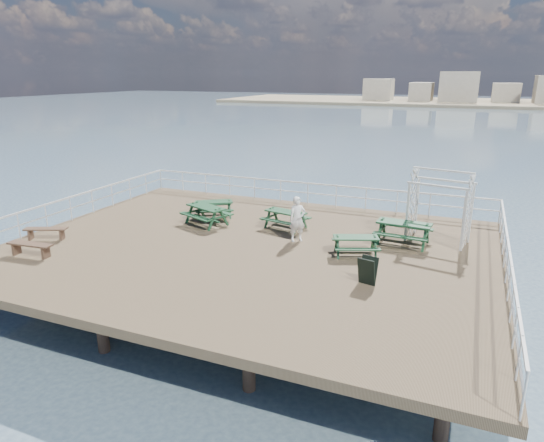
{
  "coord_description": "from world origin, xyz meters",
  "views": [
    {
      "loc": [
        7.45,
        -15.77,
        6.33
      ],
      "look_at": [
        0.88,
        0.02,
        1.1
      ],
      "focal_mm": 32.0,
      "sensor_mm": 36.0,
      "label": 1
    }
  ],
  "objects": [
    {
      "name": "person",
      "position": [
        1.43,
        1.27,
        0.89
      ],
      "size": [
        0.77,
        0.74,
        1.78
      ],
      "primitive_type": "imported",
      "rotation": [
        0.0,
        0.0,
        0.66
      ],
      "color": "white",
      "rests_on": "ground"
    },
    {
      "name": "sea_backdrop",
      "position": [
        12.54,
        134.07,
        -0.51
      ],
      "size": [
        300.0,
        300.0,
        9.2
      ],
      "color": "#41576E",
      "rests_on": "ground"
    },
    {
      "name": "railing",
      "position": [
        -0.07,
        2.57,
        0.87
      ],
      "size": [
        17.77,
        13.76,
        1.1
      ],
      "color": "silver",
      "rests_on": "ground"
    },
    {
      "name": "picnic_table_e",
      "position": [
        3.91,
        0.65,
        0.5
      ],
      "size": [
        1.97,
        1.79,
        0.78
      ],
      "rotation": [
        0.0,
        0.0,
        0.38
      ],
      "color": "#13351A",
      "rests_on": "ground"
    },
    {
      "name": "flat_bench_far",
      "position": [
        -6.85,
        -4.01,
        0.37
      ],
      "size": [
        1.76,
        0.58,
        0.5
      ],
      "rotation": [
        0.0,
        0.0,
        0.1
      ],
      "color": "brown",
      "rests_on": "ground"
    },
    {
      "name": "picnic_table_a",
      "position": [
        -3.23,
        2.97,
        0.53
      ],
      "size": [
        2.16,
        2.06,
        0.82
      ],
      "rotation": [
        0.0,
        0.0,
        0.58
      ],
      "color": "#13351A",
      "rests_on": "ground"
    },
    {
      "name": "picnic_table_d",
      "position": [
        -2.96,
        1.83,
        0.59
      ],
      "size": [
        2.31,
        2.11,
        0.92
      ],
      "rotation": [
        0.0,
        0.0,
        -0.38
      ],
      "color": "#13351A",
      "rests_on": "ground"
    },
    {
      "name": "ground",
      "position": [
        0.0,
        0.0,
        -0.15
      ],
      "size": [
        18.0,
        14.0,
        0.3
      ],
      "primitive_type": "cube",
      "color": "brown",
      "rests_on": "ground"
    },
    {
      "name": "sandwich_board",
      "position": [
        4.85,
        -1.77,
        0.44
      ],
      "size": [
        0.63,
        0.52,
        0.91
      ],
      "rotation": [
        0.0,
        0.0,
        -0.22
      ],
      "color": "black",
      "rests_on": "ground"
    },
    {
      "name": "picnic_table_c",
      "position": [
        5.34,
        2.5,
        0.63
      ],
      "size": [
        2.13,
        1.76,
        0.98
      ],
      "rotation": [
        0.0,
        0.0,
        -0.07
      ],
      "color": "#13351A",
      "rests_on": "ground"
    },
    {
      "name": "flat_bench_near",
      "position": [
        -7.8,
        -2.41,
        0.36
      ],
      "size": [
        1.68,
        1.0,
        0.48
      ],
      "rotation": [
        0.0,
        0.0,
        0.4
      ],
      "color": "brown",
      "rests_on": "ground"
    },
    {
      "name": "picnic_table_b",
      "position": [
        0.43,
        2.63,
        0.54
      ],
      "size": [
        2.0,
        1.74,
        0.85
      ],
      "rotation": [
        0.0,
        0.0,
        -0.22
      ],
      "color": "#13351A",
      "rests_on": "ground"
    },
    {
      "name": "trellis_arbor",
      "position": [
        6.51,
        3.31,
        1.27
      ],
      "size": [
        2.49,
        1.64,
        2.86
      ],
      "rotation": [
        0.0,
        0.0,
        -0.19
      ],
      "color": "silver",
      "rests_on": "ground"
    }
  ]
}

